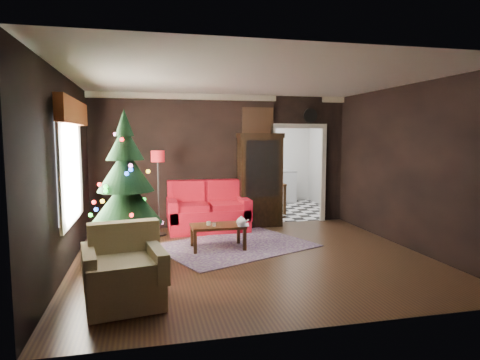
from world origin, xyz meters
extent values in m
plane|color=black|center=(0.00, 0.00, 0.00)|extent=(5.50, 5.50, 0.00)
plane|color=white|center=(0.00, 0.00, 2.80)|extent=(5.50, 5.50, 0.00)
plane|color=black|center=(0.00, 2.50, 1.40)|extent=(5.50, 0.00, 5.50)
plane|color=black|center=(0.00, -2.50, 1.40)|extent=(5.50, 0.00, 5.50)
plane|color=black|center=(-2.75, 0.00, 1.40)|extent=(0.00, 5.50, 5.50)
plane|color=black|center=(2.75, 0.00, 1.40)|extent=(0.00, 5.50, 5.50)
cube|color=white|center=(-2.71, 0.20, 1.45)|extent=(0.05, 1.60, 1.40)
cube|color=brown|center=(-2.63, 0.20, 2.27)|extent=(0.12, 2.10, 0.35)
plane|color=white|center=(1.70, 4.00, 0.00)|extent=(3.00, 3.00, 0.00)
cube|color=white|center=(1.70, 5.45, 1.70)|extent=(0.70, 0.06, 0.70)
cube|color=#5F394D|center=(-0.12, 0.74, 0.01)|extent=(3.03, 2.67, 0.01)
cylinder|color=white|center=(-0.61, 0.64, 0.45)|extent=(0.10, 0.10, 0.06)
cylinder|color=beige|center=(-0.53, 0.54, 0.45)|extent=(0.06, 0.06, 0.05)
imported|color=#7F6549|center=(-0.14, 0.49, 0.55)|extent=(0.19, 0.05, 0.25)
cylinder|color=silver|center=(1.95, 2.45, 2.38)|extent=(0.32, 0.32, 0.06)
cube|color=tan|center=(0.75, 2.46, 2.25)|extent=(0.62, 0.05, 0.52)
cube|color=silver|center=(1.70, 5.20, 0.45)|extent=(1.80, 0.60, 0.90)
camera|label=1|loc=(-1.63, -6.19, 1.91)|focal=30.88mm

